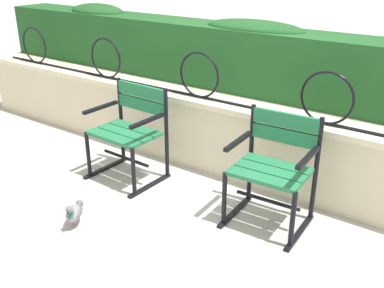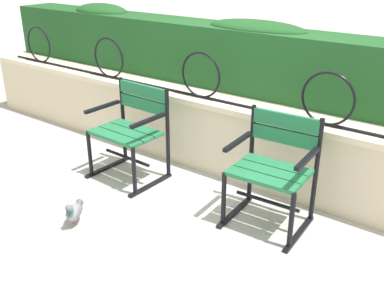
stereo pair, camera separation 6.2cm
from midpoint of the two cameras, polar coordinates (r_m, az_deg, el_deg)
name	(u,v)px [view 1 (the left image)]	position (r m, az deg, el deg)	size (l,w,h in m)	color
ground_plane	(188,209)	(3.66, -1.05, -8.25)	(60.00, 60.00, 0.00)	#B7B5AF
stone_wall	(238,139)	(4.09, 5.45, 0.66)	(6.89, 0.41, 0.68)	beige
iron_arch_fence	(205,80)	(4.02, 1.23, 8.13)	(6.36, 0.02, 0.42)	black
hedge_row	(262,59)	(4.24, 8.44, 10.66)	(6.76, 0.47, 0.67)	#1E5123
park_chair_left	(130,129)	(4.03, -8.28, 1.95)	(0.62, 0.54, 0.84)	#237547
park_chair_right	(274,166)	(3.36, 9.86, -2.74)	(0.60, 0.55, 0.84)	#237547
pigeon_near_chairs	(74,212)	(3.52, -15.22, -8.37)	(0.20, 0.26, 0.22)	gray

